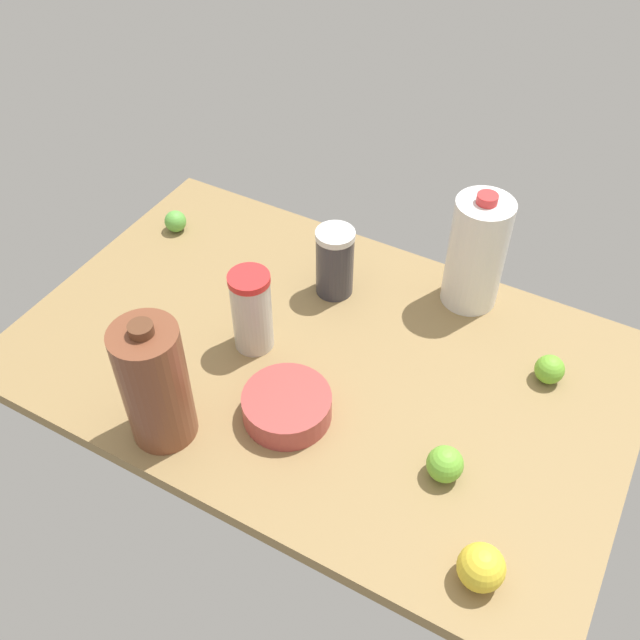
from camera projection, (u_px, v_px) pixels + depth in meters
The scene contains 10 objects.
countertop at pixel (320, 361), 142.00cm from camera, with size 120.00×76.00×3.00cm, color olive.
milk_jug at pixel (476, 253), 143.95cm from camera, with size 11.74×11.74×26.56cm.
mixing_bowl at pixel (287, 406), 128.73cm from camera, with size 16.31×16.31×5.25cm, color #A8413D.
tumbler_cup at pixel (252, 311), 136.99cm from camera, with size 8.07×8.07×17.96cm.
shaker_bottle at pixel (335, 262), 148.93cm from camera, with size 8.20×8.20×15.80cm.
chocolate_milk_jug at pixel (155, 384), 119.53cm from camera, with size 11.59×11.59×26.61cm.
lime_beside_bowl at pixel (175, 221), 167.65cm from camera, with size 5.10×5.10×5.10cm, color #5CAA41.
lemon_by_jug at pixel (481, 567), 105.96cm from camera, with size 7.36×7.36×7.36cm, color yellow.
lime_loose at pixel (445, 464), 119.36cm from camera, with size 6.32×6.32×6.32cm, color #6EBA37.
lime_far_back at pixel (550, 369), 134.69cm from camera, with size 5.62×5.62×5.62cm, color #6EB532.
Camera 1 is at (45.84, -82.78, 107.69)cm, focal length 40.00 mm.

